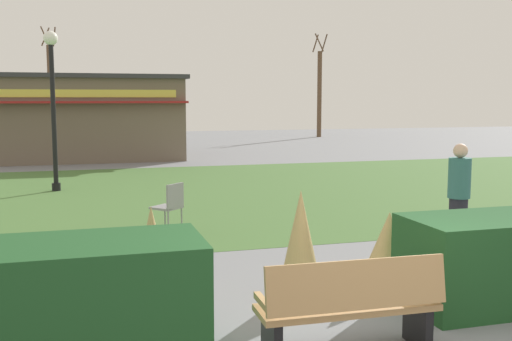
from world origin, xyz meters
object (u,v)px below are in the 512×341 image
(tree_right_bg, at_px, (50,89))
(food_kiosk, at_px, (84,117))
(park_bench, at_px, (350,306))
(tree_left_bg, at_px, (319,92))
(lamppost_far, at_px, (53,91))
(parked_car_west_slot, at_px, (52,133))
(cafe_chair_east, at_px, (170,204))
(person_strolling, at_px, (459,197))

(tree_right_bg, bearing_deg, food_kiosk, -82.20)
(park_bench, relative_size, tree_left_bg, 0.27)
(park_bench, xyz_separation_m, tree_right_bg, (-3.98, 33.74, 2.47))
(lamppost_far, bearing_deg, food_kiosk, 84.88)
(food_kiosk, xyz_separation_m, parked_car_west_slot, (-1.53, 7.06, -1.01))
(lamppost_far, relative_size, parked_car_west_slot, 0.97)
(park_bench, relative_size, tree_right_bg, 0.26)
(parked_car_west_slot, bearing_deg, tree_left_bg, 11.18)
(lamppost_far, relative_size, cafe_chair_east, 4.57)
(lamppost_far, bearing_deg, tree_right_bg, 92.60)
(lamppost_far, xyz_separation_m, tree_left_bg, (15.09, 19.19, 0.26))
(parked_car_west_slot, bearing_deg, food_kiosk, -77.76)
(cafe_chair_east, distance_m, tree_left_bg, 28.24)
(park_bench, xyz_separation_m, cafe_chair_east, (-0.83, 5.67, 0.05))
(person_strolling, xyz_separation_m, parked_car_west_slot, (-6.94, 24.45, -0.22))
(lamppost_far, height_order, person_strolling, lamppost_far)
(park_bench, relative_size, person_strolling, 1.01)
(person_strolling, bearing_deg, park_bench, 9.79)
(parked_car_west_slot, xyz_separation_m, tree_right_bg, (-0.29, 6.21, 2.31))
(tree_left_bg, height_order, tree_right_bg, tree_right_bg)
(person_strolling, distance_m, parked_car_west_slot, 25.41)
(lamppost_far, distance_m, tree_left_bg, 24.41)
(person_strolling, relative_size, parked_car_west_slot, 0.40)
(tree_right_bg, bearing_deg, park_bench, -83.27)
(cafe_chair_east, distance_m, parked_car_west_slot, 22.04)
(parked_car_west_slot, bearing_deg, lamppost_far, -87.41)
(tree_left_bg, bearing_deg, person_strolling, -107.83)
(lamppost_far, relative_size, food_kiosk, 0.53)
(cafe_chair_east, xyz_separation_m, tree_right_bg, (-3.15, 28.07, 2.42))
(park_bench, relative_size, parked_car_west_slot, 0.41)
(lamppost_far, bearing_deg, park_bench, -75.49)
(lamppost_far, distance_m, food_kiosk, 9.08)
(tree_left_bg, xyz_separation_m, tree_right_bg, (-16.10, 3.09, 0.12))
(park_bench, height_order, tree_right_bg, tree_right_bg)
(parked_car_west_slot, bearing_deg, cafe_chair_east, -82.54)
(person_strolling, xyz_separation_m, tree_left_bg, (8.87, 27.57, 1.96))
(person_strolling, height_order, parked_car_west_slot, person_strolling)
(food_kiosk, height_order, parked_car_west_slot, food_kiosk)
(food_kiosk, bearing_deg, tree_left_bg, 35.50)
(food_kiosk, bearing_deg, person_strolling, -72.71)
(park_bench, bearing_deg, tree_right_bg, 96.73)
(parked_car_west_slot, xyz_separation_m, tree_left_bg, (15.81, 3.13, 2.18))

